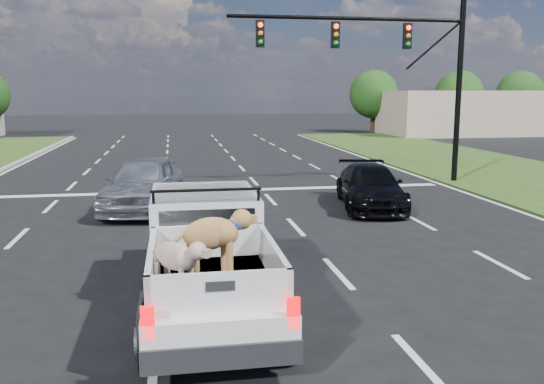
{
  "coord_description": "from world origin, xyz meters",
  "views": [
    {
      "loc": [
        -1.41,
        -10.6,
        3.57
      ],
      "look_at": [
        0.77,
        2.0,
        1.32
      ],
      "focal_mm": 38.0,
      "sensor_mm": 36.0,
      "label": 1
    }
  ],
  "objects_px": {
    "silver_sedan": "(144,183)",
    "pickup_truck": "(207,253)",
    "traffic_signal": "(401,60)",
    "black_coupe": "(370,187)"
  },
  "relations": [
    {
      "from": "traffic_signal",
      "to": "black_coupe",
      "type": "xyz_separation_m",
      "value": [
        -2.6,
        -4.27,
        -4.08
      ]
    },
    {
      "from": "silver_sedan",
      "to": "pickup_truck",
      "type": "bearing_deg",
      "value": -69.99
    },
    {
      "from": "pickup_truck",
      "to": "black_coupe",
      "type": "bearing_deg",
      "value": 54.3
    },
    {
      "from": "pickup_truck",
      "to": "black_coupe",
      "type": "xyz_separation_m",
      "value": [
        5.5,
        7.59,
        -0.29
      ]
    },
    {
      "from": "black_coupe",
      "to": "silver_sedan",
      "type": "bearing_deg",
      "value": -176.52
    },
    {
      "from": "pickup_truck",
      "to": "traffic_signal",
      "type": "bearing_deg",
      "value": 55.89
    },
    {
      "from": "pickup_truck",
      "to": "silver_sedan",
      "type": "distance_m",
      "value": 8.54
    },
    {
      "from": "pickup_truck",
      "to": "silver_sedan",
      "type": "relative_size",
      "value": 1.12
    },
    {
      "from": "traffic_signal",
      "to": "black_coupe",
      "type": "height_order",
      "value": "traffic_signal"
    },
    {
      "from": "silver_sedan",
      "to": "black_coupe",
      "type": "distance_m",
      "value": 6.96
    }
  ]
}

